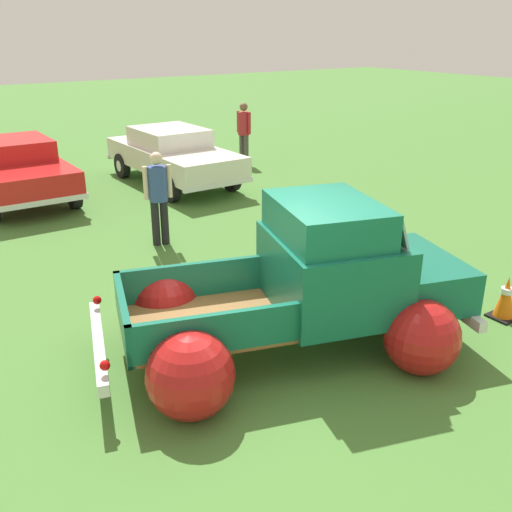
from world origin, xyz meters
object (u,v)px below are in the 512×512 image
object	(u,v)px
spectator_1	(158,193)
show_car_0	(16,168)
spectator_0	(244,129)
lane_cone_0	(287,241)
show_car_1	(173,154)
vintage_pickup_truck	(311,292)
lane_cone_1	(506,298)

from	to	relation	value
spectator_1	show_car_0	bearing A→B (deg)	30.83
spectator_0	lane_cone_0	bearing A→B (deg)	-131.65
show_car_1	lane_cone_0	distance (m)	5.91
vintage_pickup_truck	show_car_0	world-z (taller)	vintage_pickup_truck
spectator_0	lane_cone_0	world-z (taller)	spectator_0
spectator_0	lane_cone_0	distance (m)	7.64
spectator_0	lane_cone_1	bearing A→B (deg)	-117.02
vintage_pickup_truck	lane_cone_0	world-z (taller)	vintage_pickup_truck
show_car_1	lane_cone_1	xyz separation A→B (m)	(0.54, -9.42, -0.47)
vintage_pickup_truck	spectator_0	xyz separation A→B (m)	(5.00, 9.41, 0.28)
vintage_pickup_truck	spectator_0	size ratio (longest dim) A/B	2.76
vintage_pickup_truck	lane_cone_0	size ratio (longest dim) A/B	7.89
spectator_0	lane_cone_0	size ratio (longest dim) A/B	2.86
spectator_0	vintage_pickup_truck	bearing A→B (deg)	-132.77
spectator_0	spectator_1	size ratio (longest dim) A/B	1.02
vintage_pickup_truck	show_car_1	xyz separation A→B (m)	(2.22, 8.48, 0.03)
vintage_pickup_truck	lane_cone_1	distance (m)	2.95
spectator_0	spectator_1	distance (m)	7.02
spectator_1	lane_cone_0	size ratio (longest dim) A/B	2.79
show_car_1	spectator_0	distance (m)	2.94
show_car_0	show_car_1	size ratio (longest dim) A/B	0.93
show_car_1	spectator_1	bearing A→B (deg)	-30.82
show_car_0	show_car_1	bearing A→B (deg)	80.00
show_car_1	lane_cone_0	size ratio (longest dim) A/B	7.24
spectator_1	lane_cone_1	size ratio (longest dim) A/B	2.79
vintage_pickup_truck	lane_cone_1	size ratio (longest dim) A/B	7.89
show_car_0	show_car_1	xyz separation A→B (m)	(3.74, -0.64, 0.00)
lane_cone_1	lane_cone_0	bearing A→B (deg)	108.49
show_car_1	lane_cone_0	xyz separation A→B (m)	(-0.66, -5.85, -0.47)
show_car_1	spectator_0	bearing A→B (deg)	106.99
spectator_0	spectator_1	xyz separation A→B (m)	(-5.01, -4.92, -0.03)
spectator_1	vintage_pickup_truck	bearing A→B (deg)	-167.01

